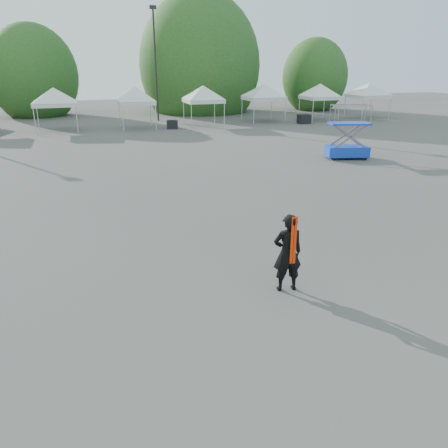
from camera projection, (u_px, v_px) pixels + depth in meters
name	position (u px, v px, depth m)	size (l,w,h in m)	color
ground	(255.00, 265.00, 11.63)	(120.00, 120.00, 0.00)	#474442
light_pole_east	(155.00, 58.00, 39.17)	(0.60, 0.25, 9.80)	black
tree_mid_w	(33.00, 76.00, 43.68)	(4.16, 4.16, 6.33)	#382314
tree_mid_e	(200.00, 66.00, 47.39)	(5.12, 5.12, 7.79)	#382314
tree_far_e	(315.00, 77.00, 49.78)	(3.84, 3.84, 5.84)	#382314
tent_d	(53.00, 91.00, 33.70)	(4.53, 4.53, 3.88)	silver
tent_e	(136.00, 90.00, 35.18)	(3.97, 3.97, 3.88)	silver
tent_f	(203.00, 89.00, 36.77)	(4.30, 4.30, 3.88)	silver
tent_g	(264.00, 87.00, 39.43)	(4.59, 4.59, 3.88)	silver
tent_h	(320.00, 87.00, 40.25)	(4.07, 4.07, 3.88)	silver
tent_extra_8	(369.00, 86.00, 41.91)	(4.54, 4.54, 3.88)	silver
man	(288.00, 253.00, 10.05)	(0.73, 0.53, 1.89)	black
scissor_lift	(349.00, 132.00, 24.17)	(2.50, 1.69, 2.95)	#0D2AB5
crate_mid	(172.00, 124.00, 35.92)	(0.88, 0.68, 0.68)	black
crate_east	(304.00, 119.00, 38.97)	(1.03, 0.80, 0.80)	black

